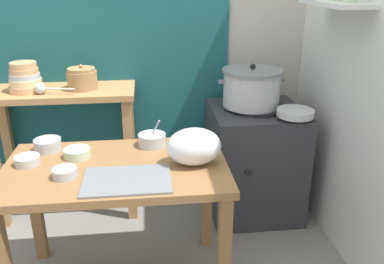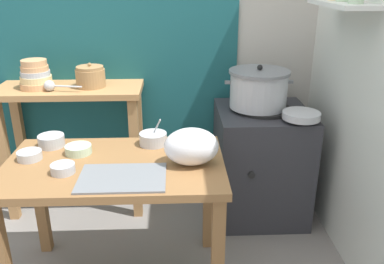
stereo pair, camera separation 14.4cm
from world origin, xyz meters
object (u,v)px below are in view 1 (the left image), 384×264
Objects in this scene: stove_block at (254,160)px; serving_tray at (127,180)px; bowl_stack_enamel at (25,78)px; prep_bowl_2 at (27,160)px; steamer_pot at (252,87)px; prep_bowl_4 at (48,144)px; prep_table at (117,185)px; prep_bowl_0 at (77,152)px; back_shelf_table at (63,122)px; wide_pan at (295,113)px; plastic_bag at (194,147)px; clay_pot at (82,79)px; ladle at (42,89)px; prep_bowl_1 at (65,172)px; prep_bowl_3 at (152,139)px.

stove_block reaches higher than serving_tray.
bowl_stack_enamel is at bearing 175.70° from stove_block.
prep_bowl_2 is at bearing -77.42° from bowl_stack_enamel.
stove_block is 1.60m from bowl_stack_enamel.
steamer_pot reaches higher than prep_bowl_4.
prep_table is 8.06× the size of prep_bowl_0.
back_shelf_table is 0.57m from prep_bowl_4.
wide_pan is (0.22, -0.24, -0.10)m from steamer_pot.
back_shelf_table is 1.14m from plastic_bag.
plastic_bag is at bearing -52.49° from clay_pot.
prep_bowl_2 is 0.87× the size of prep_bowl_4.
prep_bowl_1 is at bearing -72.25° from ladle.
serving_tray reaches higher than prep_table.
stove_block is 1.38m from prep_bowl_4.
prep_bowl_4 is (-1.26, -0.44, 0.37)m from stove_block.
bowl_stack_enamel is 0.78× the size of plastic_bag.
prep_bowl_4 reaches higher than prep_bowl_2.
clay_pot reaches higher than prep_bowl_4.
ladle is at bearing 107.75° from prep_bowl_1.
back_shelf_table reaches higher than stove_block.
back_shelf_table is at bearing -180.00° from clay_pot.
prep_bowl_1 is at bearing -144.09° from steamer_pot.
stove_block is 1.95× the size of serving_tray.
steamer_pot is at bearing -0.65° from ladle.
prep_table is at bearing -63.52° from back_shelf_table.
prep_table is 8.97× the size of prep_bowl_2.
prep_table is 5.77× the size of clay_pot.
prep_bowl_1 is (0.37, -0.87, -0.24)m from bowl_stack_enamel.
clay_pot is at bearing 91.21° from prep_bowl_1.
bowl_stack_enamel reaches higher than clay_pot.
stove_block is 5.16× the size of prep_bowl_3.
back_shelf_table is at bearing 87.02° from prep_bowl_2.
steamer_pot is 1.31m from prep_bowl_4.
steamer_pot is 1.20m from prep_bowl_0.
back_shelf_table is 6.35× the size of prep_bowl_3.
back_shelf_table is at bearing 92.66° from prep_bowl_4.
serving_tray is at bearing -156.38° from plastic_bag.
prep_bowl_1 is (-1.30, -0.54, -0.06)m from wide_pan.
bowl_stack_enamel is at bearing 168.82° from wide_pan.
prep_table is 4.80× the size of wide_pan.
prep_bowl_2 is 0.81× the size of prep_bowl_3.
plastic_bag is at bearing -126.22° from stove_block.
prep_bowl_3 is (-0.67, -0.45, -0.15)m from steamer_pot.
clay_pot is at bearing 21.91° from ladle.
stove_block is at bearing -26.62° from steamer_pot.
wide_pan is at bearing -47.10° from steamer_pot.
prep_bowl_3 is at bearing -35.06° from bowl_stack_enamel.
plastic_bag is 2.20× the size of prep_bowl_2.
wide_pan is at bearing 14.35° from prep_bowl_2.
clay_pot is (-1.14, 0.13, 0.58)m from stove_block.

